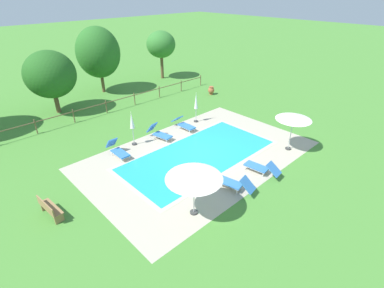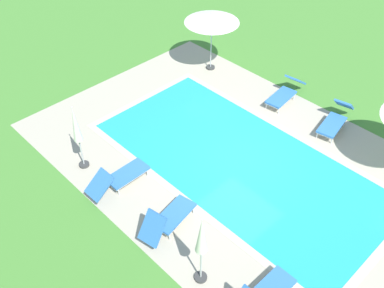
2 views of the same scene
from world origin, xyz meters
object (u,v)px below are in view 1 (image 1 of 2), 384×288
object	(u,v)px
patio_umbrella_open_foreground	(194,175)
terracotta_urn_near_fence	(211,90)
sun_lounger_north_mid	(261,167)
sun_lounger_south_near_corner	(184,124)
wooden_bench_lawn_side	(49,208)
sun_lounger_north_far	(118,150)
sun_lounger_north_near_steps	(159,133)
patio_umbrella_closed_row_mid_west	(132,123)
sun_lounger_north_end	(235,183)
tree_centre	(98,53)
tree_east_mid	(50,75)
patio_umbrella_closed_row_west	(196,103)
patio_umbrella_open_by_bench	(294,117)
tree_west_mid	(161,45)

from	to	relation	value
patio_umbrella_open_foreground	terracotta_urn_near_fence	distance (m)	16.42
sun_lounger_north_mid	terracotta_urn_near_fence	world-z (taller)	sun_lounger_north_mid
sun_lounger_south_near_corner	wooden_bench_lawn_side	size ratio (longest dim) A/B	1.31
sun_lounger_north_far	terracotta_urn_near_fence	distance (m)	12.87
sun_lounger_north_near_steps	patio_umbrella_closed_row_mid_west	xyz separation A→B (m)	(-1.71, 0.47, 1.14)
sun_lounger_north_end	tree_centre	world-z (taller)	tree_centre
sun_lounger_north_far	patio_umbrella_closed_row_mid_west	xyz separation A→B (m)	(1.49, 0.53, 1.14)
tree_east_mid	patio_umbrella_open_foreground	bearing A→B (deg)	-91.20
patio_umbrella_closed_row_west	patio_umbrella_closed_row_mid_west	world-z (taller)	patio_umbrella_closed_row_west
sun_lounger_north_end	tree_centre	xyz separation A→B (m)	(2.88, 18.43, 3.32)
tree_centre	tree_east_mid	xyz separation A→B (m)	(-5.20, -2.12, -0.63)
sun_lounger_north_end	tree_east_mid	size ratio (longest dim) A/B	0.42
sun_lounger_north_far	terracotta_urn_near_fence	xyz separation A→B (m)	(12.30, 3.81, 0.01)
wooden_bench_lawn_side	tree_centre	xyz separation A→B (m)	(10.26, 14.03, 3.24)
sun_lounger_north_far	wooden_bench_lawn_side	size ratio (longest dim) A/B	1.21
sun_lounger_north_mid	sun_lounger_north_far	xyz separation A→B (m)	(-4.65, 7.00, 0.02)
patio_umbrella_open_by_bench	sun_lounger_north_far	bearing A→B (deg)	140.72
patio_umbrella_closed_row_mid_west	wooden_bench_lawn_side	world-z (taller)	patio_umbrella_closed_row_mid_west
sun_lounger_north_far	tree_west_mid	bearing A→B (deg)	42.30
sun_lounger_north_near_steps	sun_lounger_north_far	distance (m)	3.20
tree_west_mid	patio_umbrella_closed_row_mid_west	bearing A→B (deg)	-135.43
sun_lounger_north_mid	patio_umbrella_open_foreground	xyz separation A→B (m)	(-4.83, 0.26, 1.70)
sun_lounger_north_mid	patio_umbrella_closed_row_mid_west	world-z (taller)	patio_umbrella_closed_row_mid_west
patio_umbrella_closed_row_mid_west	tree_east_mid	distance (m)	9.09
sun_lounger_north_near_steps	sun_lounger_north_end	size ratio (longest dim) A/B	0.94
sun_lounger_north_mid	terracotta_urn_near_fence	bearing A→B (deg)	54.71
patio_umbrella_open_by_bench	wooden_bench_lawn_side	size ratio (longest dim) A/B	1.57
sun_lounger_south_near_corner	terracotta_urn_near_fence	distance (m)	7.88
patio_umbrella_open_foreground	patio_umbrella_closed_row_mid_west	distance (m)	7.48
patio_umbrella_open_by_bench	patio_umbrella_closed_row_west	bearing A→B (deg)	100.28
sun_lounger_north_near_steps	patio_umbrella_closed_row_mid_west	size ratio (longest dim) A/B	0.84
patio_umbrella_closed_row_west	tree_west_mid	bearing A→B (deg)	63.11
patio_umbrella_open_foreground	tree_east_mid	size ratio (longest dim) A/B	0.50
wooden_bench_lawn_side	tree_west_mid	xyz separation A→B (m)	(17.35, 13.85, 3.11)
patio_umbrella_open_foreground	tree_centre	size ratio (longest dim) A/B	0.41
sun_lounger_south_near_corner	terracotta_urn_near_fence	world-z (taller)	sun_lounger_south_near_corner
wooden_bench_lawn_side	tree_east_mid	bearing A→B (deg)	66.99
patio_umbrella_closed_row_west	tree_east_mid	size ratio (longest dim) A/B	0.47
sun_lounger_south_near_corner	terracotta_urn_near_fence	size ratio (longest dim) A/B	2.65
sun_lounger_south_near_corner	patio_umbrella_closed_row_mid_west	xyz separation A→B (m)	(-3.88, 0.50, 1.17)
sun_lounger_north_far	patio_umbrella_open_foreground	xyz separation A→B (m)	(-0.18, -6.74, 1.68)
sun_lounger_north_mid	patio_umbrella_closed_row_west	xyz separation A→B (m)	(2.23, 7.33, 1.12)
sun_lounger_north_mid	tree_centre	size ratio (longest dim) A/B	0.34
wooden_bench_lawn_side	tree_centre	bearing A→B (deg)	53.82
tree_east_mid	tree_west_mid	bearing A→B (deg)	8.98
sun_lounger_north_mid	sun_lounger_south_near_corner	size ratio (longest dim) A/B	1.02
sun_lounger_south_near_corner	patio_umbrella_open_foreground	distance (m)	8.93
sun_lounger_north_far	sun_lounger_south_near_corner	world-z (taller)	sun_lounger_north_far
patio_umbrella_open_foreground	patio_umbrella_closed_row_mid_west	world-z (taller)	patio_umbrella_open_foreground
patio_umbrella_closed_row_west	terracotta_urn_near_fence	bearing A→B (deg)	32.69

